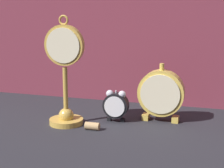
% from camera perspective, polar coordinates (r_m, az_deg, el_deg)
% --- Properties ---
extents(ground_plane, '(4.00, 4.00, 0.00)m').
position_cam_1_polar(ground_plane, '(1.09, -1.22, -7.04)').
color(ground_plane, '#232328').
extents(fabric_backdrop_drape, '(1.65, 0.01, 0.67)m').
position_cam_1_polar(fabric_backdrop_drape, '(1.34, 3.09, 11.33)').
color(fabric_backdrop_drape, brown).
rests_on(fabric_backdrop_drape, ground_plane).
extents(pocket_watch_on_stand, '(0.12, 0.10, 0.33)m').
position_cam_1_polar(pocket_watch_on_stand, '(1.11, -7.16, 0.48)').
color(pocket_watch_on_stand, gold).
rests_on(pocket_watch_on_stand, ground_plane).
extents(alarm_clock_twin_bell, '(0.08, 0.03, 0.10)m').
position_cam_1_polar(alarm_clock_twin_bell, '(1.15, 0.58, -3.12)').
color(alarm_clock_twin_bell, black).
rests_on(alarm_clock_twin_bell, ground_plane).
extents(mantel_clock_silver, '(0.14, 0.04, 0.18)m').
position_cam_1_polar(mantel_clock_silver, '(1.15, 7.48, -1.46)').
color(mantel_clock_silver, gold).
rests_on(mantel_clock_silver, ground_plane).
extents(wine_cork, '(0.04, 0.02, 0.02)m').
position_cam_1_polar(wine_cork, '(1.09, -3.02, -6.41)').
color(wine_cork, tan).
rests_on(wine_cork, ground_plane).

